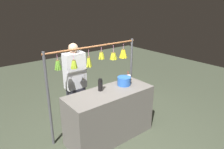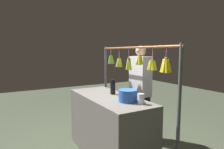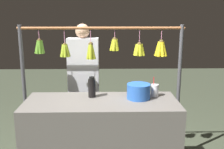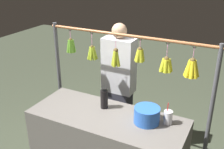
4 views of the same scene
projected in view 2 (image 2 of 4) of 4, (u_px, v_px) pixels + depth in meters
market_counter at (109, 126)px, 2.94m from camera, size 1.59×0.64×0.91m
display_rack at (135, 74)px, 3.03m from camera, size 1.91×0.15×1.68m
water_bottle at (113, 87)px, 3.03m from camera, size 0.08×0.08×0.23m
blue_bucket at (128, 96)px, 2.58m from camera, size 0.25×0.25×0.16m
drink_cup at (141, 99)px, 2.46m from camera, size 0.08×0.08×0.21m
vendor_person at (140, 94)px, 3.50m from camera, size 0.40×0.22×1.67m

